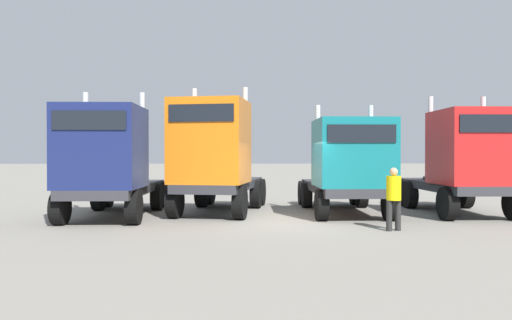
% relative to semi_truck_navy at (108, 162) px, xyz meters
% --- Properties ---
extents(ground, '(200.00, 200.00, 0.00)m').
position_rel_semi_truck_navy_xyz_m(ground, '(5.81, -0.76, -1.89)').
color(ground, gray).
extents(semi_truck_navy, '(2.66, 6.20, 4.21)m').
position_rel_semi_truck_navy_xyz_m(semi_truck_navy, '(0.00, 0.00, 0.00)').
color(semi_truck_navy, '#333338').
rests_on(semi_truck_navy, ground).
extents(semi_truck_orange, '(3.61, 6.13, 4.54)m').
position_rel_semi_truck_navy_xyz_m(semi_truck_orange, '(3.40, 1.07, 0.17)').
color(semi_truck_orange, '#333338').
rests_on(semi_truck_orange, ground).
extents(semi_truck_teal, '(2.68, 6.18, 3.87)m').
position_rel_semi_truck_navy_xyz_m(semi_truck_teal, '(8.00, 0.61, -0.17)').
color(semi_truck_teal, '#333338').
rests_on(semi_truck_teal, ground).
extents(semi_truck_red, '(2.67, 5.96, 4.19)m').
position_rel_semi_truck_navy_xyz_m(semi_truck_red, '(12.04, 0.42, -0.01)').
color(semi_truck_red, '#333338').
rests_on(semi_truck_red, ground).
extents(visitor_in_hivis, '(0.49, 0.49, 1.75)m').
position_rel_semi_truck_navy_xyz_m(visitor_in_hivis, '(8.49, -2.63, -0.87)').
color(visitor_in_hivis, '#282828').
rests_on(visitor_in_hivis, ground).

